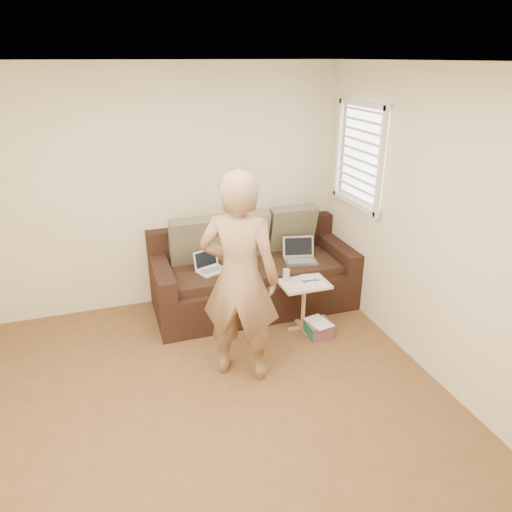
{
  "coord_description": "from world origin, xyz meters",
  "views": [
    {
      "loc": [
        -0.58,
        -2.7,
        2.63
      ],
      "look_at": [
        0.8,
        1.4,
        0.78
      ],
      "focal_mm": 32.87,
      "sensor_mm": 36.0,
      "label": 1
    }
  ],
  "objects_px": {
    "person": "(240,279)",
    "side_table": "(303,306)",
    "laptop_silver": "(301,262)",
    "drinking_glass": "(286,275)",
    "sofa": "(254,272)",
    "striped_box": "(318,329)",
    "laptop_white": "(212,271)"
  },
  "relations": [
    {
      "from": "side_table",
      "to": "striped_box",
      "type": "bearing_deg",
      "value": -62.15
    },
    {
      "from": "side_table",
      "to": "sofa",
      "type": "bearing_deg",
      "value": 117.88
    },
    {
      "from": "side_table",
      "to": "drinking_glass",
      "type": "height_order",
      "value": "drinking_glass"
    },
    {
      "from": "side_table",
      "to": "drinking_glass",
      "type": "relative_size",
      "value": 4.42
    },
    {
      "from": "drinking_glass",
      "to": "striped_box",
      "type": "relative_size",
      "value": 0.48
    },
    {
      "from": "laptop_white",
      "to": "person",
      "type": "relative_size",
      "value": 0.16
    },
    {
      "from": "sofa",
      "to": "drinking_glass",
      "type": "height_order",
      "value": "sofa"
    },
    {
      "from": "sofa",
      "to": "side_table",
      "type": "bearing_deg",
      "value": -62.12
    },
    {
      "from": "striped_box",
      "to": "sofa",
      "type": "bearing_deg",
      "value": 117.87
    },
    {
      "from": "person",
      "to": "side_table",
      "type": "distance_m",
      "value": 1.17
    },
    {
      "from": "person",
      "to": "striped_box",
      "type": "xyz_separation_m",
      "value": [
        0.92,
        0.32,
        -0.85
      ]
    },
    {
      "from": "laptop_white",
      "to": "side_table",
      "type": "bearing_deg",
      "value": -56.55
    },
    {
      "from": "laptop_silver",
      "to": "person",
      "type": "relative_size",
      "value": 0.19
    },
    {
      "from": "laptop_silver",
      "to": "person",
      "type": "xyz_separation_m",
      "value": [
        -1.01,
        -1.01,
        0.41
      ]
    },
    {
      "from": "sofa",
      "to": "drinking_glass",
      "type": "relative_size",
      "value": 18.33
    },
    {
      "from": "sofa",
      "to": "striped_box",
      "type": "xyz_separation_m",
      "value": [
        0.43,
        -0.8,
        -0.35
      ]
    },
    {
      "from": "sofa",
      "to": "striped_box",
      "type": "height_order",
      "value": "sofa"
    },
    {
      "from": "laptop_silver",
      "to": "side_table",
      "type": "relative_size",
      "value": 0.66
    },
    {
      "from": "laptop_white",
      "to": "striped_box",
      "type": "bearing_deg",
      "value": -60.99
    },
    {
      "from": "laptop_white",
      "to": "person",
      "type": "bearing_deg",
      "value": -111.67
    },
    {
      "from": "sofa",
      "to": "laptop_silver",
      "type": "height_order",
      "value": "sofa"
    },
    {
      "from": "sofa",
      "to": "side_table",
      "type": "relative_size",
      "value": 4.15
    },
    {
      "from": "side_table",
      "to": "drinking_glass",
      "type": "bearing_deg",
      "value": 144.73
    },
    {
      "from": "laptop_white",
      "to": "drinking_glass",
      "type": "height_order",
      "value": "drinking_glass"
    },
    {
      "from": "person",
      "to": "side_table",
      "type": "height_order",
      "value": "person"
    },
    {
      "from": "person",
      "to": "striped_box",
      "type": "bearing_deg",
      "value": -130.3
    },
    {
      "from": "side_table",
      "to": "laptop_silver",
      "type": "bearing_deg",
      "value": 69.99
    },
    {
      "from": "laptop_silver",
      "to": "drinking_glass",
      "type": "bearing_deg",
      "value": -117.92
    },
    {
      "from": "drinking_glass",
      "to": "striped_box",
      "type": "xyz_separation_m",
      "value": [
        0.25,
        -0.29,
        -0.51
      ]
    },
    {
      "from": "laptop_white",
      "to": "striped_box",
      "type": "relative_size",
      "value": 1.17
    },
    {
      "from": "person",
      "to": "drinking_glass",
      "type": "relative_size",
      "value": 15.48
    },
    {
      "from": "sofa",
      "to": "person",
      "type": "bearing_deg",
      "value": -113.79
    }
  ]
}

